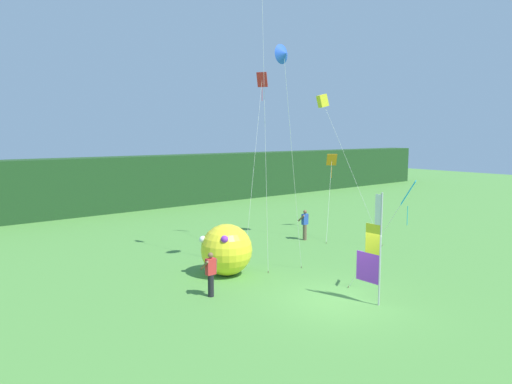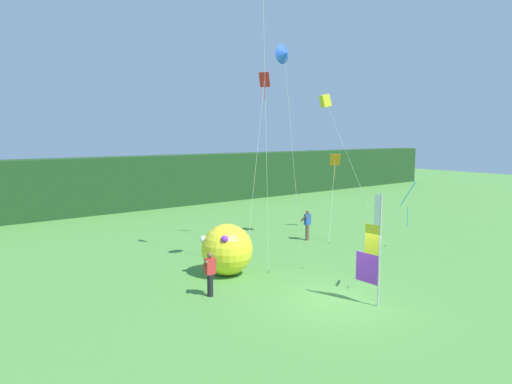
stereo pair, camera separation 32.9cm
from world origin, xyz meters
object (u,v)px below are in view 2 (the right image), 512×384
(kite_cyan_diamond_4, at_px, (407,196))
(banner_flag, at_px, (373,251))
(person_near_banner, at_px, (307,224))
(kite_red_diamond_2, at_px, (263,92))
(inflatable_balloon, at_px, (227,249))
(kite_orange_diamond_1, at_px, (335,163))
(kite_yellow_box_5, at_px, (326,102))
(kite_blue_delta_3, at_px, (284,54))
(person_mid_field, at_px, (210,273))

(kite_cyan_diamond_4, bearing_deg, banner_flag, 170.20)
(person_near_banner, bearing_deg, kite_red_diamond_2, 165.20)
(inflatable_balloon, xyz_separation_m, kite_orange_diamond_1, (10.39, 3.43, 3.07))
(kite_yellow_box_5, bearing_deg, kite_orange_diamond_1, 30.69)
(kite_red_diamond_2, xyz_separation_m, kite_blue_delta_3, (-2.65, -4.61, 1.02))
(kite_orange_diamond_1, height_order, kite_cyan_diamond_4, kite_orange_diamond_1)
(banner_flag, relative_size, kite_yellow_box_5, 0.49)
(banner_flag, relative_size, person_near_banner, 2.32)
(kite_blue_delta_3, bearing_deg, person_near_banner, 36.41)
(inflatable_balloon, relative_size, kite_blue_delta_3, 0.23)
(banner_flag, bearing_deg, inflatable_balloon, 108.66)
(person_near_banner, height_order, kite_red_diamond_2, kite_red_diamond_2)
(banner_flag, xyz_separation_m, kite_blue_delta_3, (-0.07, 4.59, 7.22))
(banner_flag, xyz_separation_m, kite_orange_diamond_1, (8.38, 9.39, 2.26))
(inflatable_balloon, xyz_separation_m, kite_yellow_box_5, (7.92, 1.97, 6.59))
(kite_orange_diamond_1, bearing_deg, banner_flag, -131.77)
(kite_blue_delta_3, relative_size, kite_cyan_diamond_4, 2.24)
(kite_orange_diamond_1, relative_size, kite_cyan_diamond_4, 1.11)
(person_mid_field, relative_size, kite_cyan_diamond_4, 0.39)
(person_near_banner, bearing_deg, banner_flag, -121.63)
(person_near_banner, relative_size, kite_red_diamond_2, 0.19)
(person_near_banner, distance_m, person_mid_field, 10.22)
(person_near_banner, xyz_separation_m, kite_orange_diamond_1, (3.15, 0.89, 3.25))
(inflatable_balloon, bearing_deg, kite_yellow_box_5, 13.93)
(person_mid_field, bearing_deg, kite_cyan_diamond_4, -38.62)
(person_near_banner, bearing_deg, inflatable_balloon, -160.67)
(banner_flag, distance_m, kite_orange_diamond_1, 12.79)
(person_mid_field, relative_size, kite_yellow_box_5, 0.20)
(kite_cyan_diamond_4, distance_m, kite_yellow_box_5, 10.10)
(kite_blue_delta_3, relative_size, kite_yellow_box_5, 1.18)
(person_mid_field, distance_m, kite_yellow_box_5, 12.61)
(inflatable_balloon, bearing_deg, kite_orange_diamond_1, 18.27)
(person_near_banner, distance_m, kite_orange_diamond_1, 4.61)
(banner_flag, distance_m, kite_yellow_box_5, 11.45)
(person_mid_field, height_order, kite_red_diamond_2, kite_red_diamond_2)
(banner_flag, relative_size, person_mid_field, 2.40)
(kite_red_diamond_2, relative_size, kite_blue_delta_3, 0.95)
(kite_orange_diamond_1, xyz_separation_m, kite_cyan_diamond_4, (-6.87, -9.65, -0.44))
(inflatable_balloon, bearing_deg, kite_blue_delta_3, -35.11)
(banner_flag, distance_m, inflatable_balloon, 6.34)
(kite_red_diamond_2, bearing_deg, kite_cyan_diamond_4, -96.49)
(banner_flag, relative_size, kite_blue_delta_3, 0.41)
(kite_orange_diamond_1, relative_size, kite_blue_delta_3, 0.49)
(kite_red_diamond_2, xyz_separation_m, kite_yellow_box_5, (3.32, -1.27, -0.42))
(banner_flag, bearing_deg, kite_orange_diamond_1, 48.23)
(banner_flag, bearing_deg, kite_cyan_diamond_4, -9.80)
(person_mid_field, height_order, inflatable_balloon, inflatable_balloon)
(inflatable_balloon, height_order, kite_cyan_diamond_4, kite_cyan_diamond_4)
(kite_orange_diamond_1, distance_m, kite_yellow_box_5, 4.55)
(person_near_banner, height_order, kite_cyan_diamond_4, kite_cyan_diamond_4)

